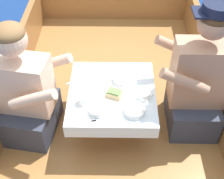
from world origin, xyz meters
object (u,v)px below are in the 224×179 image
(person_starboard, at_px, (198,83))
(sandwich, at_px, (114,93))
(person_port, at_px, (25,93))
(coffee_cup_port, at_px, (82,100))
(coffee_cup_starboard, at_px, (144,95))

(person_starboard, xyz_separation_m, sandwich, (-0.60, -0.08, -0.03))
(person_port, distance_m, coffee_cup_port, 0.41)
(person_port, xyz_separation_m, coffee_cup_starboard, (0.84, -0.01, 0.00))
(coffee_cup_port, height_order, coffee_cup_starboard, coffee_cup_port)
(person_starboard, distance_m, coffee_cup_starboard, 0.40)
(person_port, bearing_deg, coffee_cup_port, 0.21)
(sandwich, bearing_deg, coffee_cup_port, -164.06)
(person_port, relative_size, sandwich, 7.43)
(person_starboard, bearing_deg, coffee_cup_port, 10.28)
(coffee_cup_starboard, bearing_deg, person_starboard, 14.04)
(person_port, xyz_separation_m, coffee_cup_port, (0.41, -0.06, 0.00))
(sandwich, height_order, coffee_cup_starboard, sandwich)
(person_port, bearing_deg, sandwich, 8.97)
(person_starboard, relative_size, sandwich, 8.21)
(person_port, distance_m, sandwich, 0.63)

